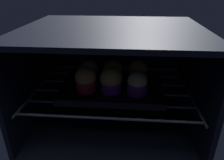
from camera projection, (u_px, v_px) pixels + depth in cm
name	position (u px, v px, depth cm)	size (l,w,h in cm)	color
oven_cavity	(113.00, 75.00, 79.55)	(59.00, 47.00, 37.00)	black
oven_rack	(112.00, 88.00, 77.18)	(54.80, 42.00, 0.80)	#444756
baking_tray	(112.00, 87.00, 75.15)	(34.39, 25.58, 2.20)	black
muffin_row0_col0	(86.00, 80.00, 70.13)	(7.03, 7.03, 8.57)	red
muffin_row0_col1	(110.00, 80.00, 69.51)	(7.28, 7.28, 8.94)	#7A238C
muffin_row0_col2	(137.00, 84.00, 68.49)	(6.63, 6.63, 7.84)	#7A238C
muffin_row1_col0	(90.00, 71.00, 77.89)	(6.63, 6.63, 7.79)	#1928B7
muffin_row1_col1	(114.00, 71.00, 77.32)	(6.95, 6.95, 8.32)	silver
muffin_row1_col2	(138.00, 71.00, 76.60)	(6.66, 6.66, 8.41)	#1928B7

